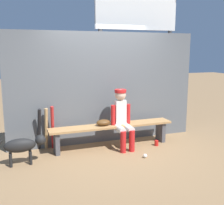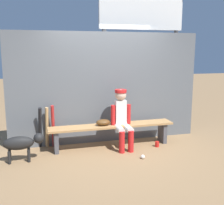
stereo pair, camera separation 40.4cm
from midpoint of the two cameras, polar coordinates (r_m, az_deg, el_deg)
ground_plane at (r=5.67m, az=2.07°, el=-9.06°), size 30.00×30.00×0.00m
chainlink_fence at (r=5.75m, az=0.99°, el=2.97°), size 4.02×0.03×2.28m
dugout_bench at (r=5.56m, az=2.09°, el=-5.59°), size 2.51×0.36×0.46m
player_seated at (r=5.44m, az=4.25°, el=-2.98°), size 0.41×0.55×1.16m
baseball_glove at (r=5.46m, az=0.27°, el=-4.13°), size 0.28×0.20×0.12m
bat_aluminum_red at (r=5.55m, az=-9.98°, el=-4.90°), size 0.09×0.21×0.87m
bat_wood_tan at (r=5.59m, az=-11.23°, el=-5.07°), size 0.09×0.18×0.83m
bat_aluminum_black at (r=5.57m, az=-12.59°, el=-5.11°), size 0.10×0.27×0.84m
baseball at (r=5.11m, az=8.66°, el=-11.01°), size 0.07×0.07×0.07m
cup_on_ground at (r=5.74m, az=11.28°, el=-8.43°), size 0.08×0.08×0.11m
cup_on_bench at (r=5.58m, az=3.13°, el=-3.87°), size 0.08×0.08×0.11m
scoreboard at (r=6.86m, az=8.36°, el=15.15°), size 2.33×0.27×3.49m
dog at (r=5.02m, az=-15.86°, el=-8.07°), size 0.84×0.20×0.49m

